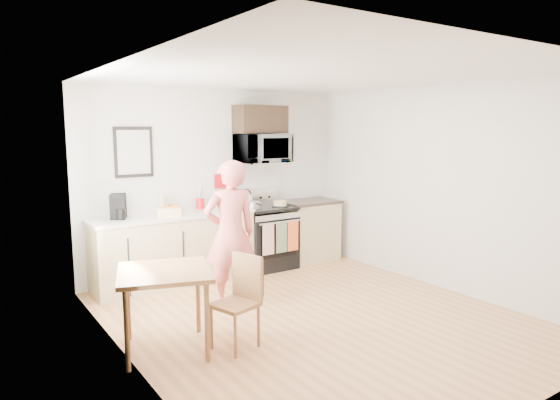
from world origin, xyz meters
TOP-DOWN VIEW (x-y plane):
  - floor at (0.00, 0.00)m, footprint 4.60×4.60m
  - back_wall at (0.00, 2.30)m, footprint 4.00×0.04m
  - front_wall at (0.00, -2.30)m, footprint 4.00×0.04m
  - left_wall at (-2.00, 0.00)m, footprint 0.04×4.60m
  - right_wall at (2.00, 0.00)m, footprint 0.04×4.60m
  - ceiling at (0.00, 0.00)m, footprint 4.00×4.60m
  - window at (-1.96, 0.80)m, footprint 0.06×1.40m
  - cabinet_left at (-0.80, 2.00)m, footprint 2.10×0.60m
  - countertop_left at (-0.80, 2.00)m, footprint 2.14×0.64m
  - cabinet_right at (1.43, 2.00)m, footprint 0.84×0.60m
  - countertop_right at (1.43, 2.00)m, footprint 0.88×0.64m
  - range at (0.63, 1.98)m, footprint 0.76×0.70m
  - microwave at (0.63, 2.08)m, footprint 0.76×0.51m
  - upper_cabinet at (0.63, 2.12)m, footprint 0.76×0.35m
  - wall_art at (-1.20, 2.28)m, footprint 0.50×0.04m
  - wall_trivet at (0.05, 2.28)m, footprint 0.20×0.02m
  - person at (-0.56, 0.88)m, footprint 0.68×0.51m
  - dining_table at (-1.65, 0.15)m, footprint 0.90×0.90m
  - chair at (-0.98, -0.14)m, footprint 0.49×0.46m
  - knife_block at (0.14, 2.19)m, footprint 0.14×0.18m
  - utensil_crock at (-0.32, 2.20)m, footprint 0.12×0.12m
  - fruit_bowl at (-0.76, 2.13)m, footprint 0.24×0.24m
  - milk_carton at (-0.89, 2.11)m, footprint 0.11×0.11m
  - coffee_maker at (-1.49, 2.06)m, footprint 0.25×0.29m
  - bread_bag at (-0.90, 1.87)m, footprint 0.33×0.26m
  - cake at (0.80, 1.86)m, footprint 0.24×0.24m
  - kettle at (0.40, 2.17)m, footprint 0.20×0.20m
  - pot at (0.37, 1.89)m, footprint 0.19×0.32m

SIDE VIEW (x-z plane):
  - floor at x=0.00m, z-range 0.00..0.00m
  - range at x=0.63m, z-range -0.14..1.02m
  - cabinet_left at x=-0.80m, z-range 0.00..0.90m
  - cabinet_right at x=1.43m, z-range 0.00..0.90m
  - chair at x=-0.98m, z-range 0.13..1.00m
  - dining_table at x=-1.65m, z-range 0.30..1.06m
  - person at x=-0.56m, z-range 0.00..1.70m
  - countertop_left at x=-0.80m, z-range 0.90..0.94m
  - countertop_right at x=1.43m, z-range 0.90..0.94m
  - cake at x=0.80m, z-range 0.92..1.00m
  - pot at x=0.37m, z-range 0.93..1.02m
  - fruit_bowl at x=-0.76m, z-range 0.93..1.04m
  - bread_bag at x=-0.90m, z-range 0.94..1.05m
  - kettle at x=0.40m, z-range 0.91..1.16m
  - milk_carton at x=-0.89m, z-range 0.94..1.16m
  - knife_block at x=0.14m, z-range 0.94..1.19m
  - utensil_crock at x=-0.32m, z-range 0.90..1.26m
  - coffee_maker at x=-1.49m, z-range 0.93..1.24m
  - back_wall at x=0.00m, z-range 0.00..2.60m
  - front_wall at x=0.00m, z-range 0.00..2.60m
  - left_wall at x=-2.00m, z-range 0.00..2.60m
  - right_wall at x=2.00m, z-range 0.00..2.60m
  - wall_trivet at x=0.05m, z-range 1.20..1.40m
  - window at x=-1.96m, z-range 0.80..2.30m
  - wall_art at x=-1.20m, z-range 1.43..2.08m
  - microwave at x=0.63m, z-range 1.55..1.97m
  - upper_cabinet at x=0.63m, z-range 1.98..2.38m
  - ceiling at x=0.00m, z-range 2.58..2.62m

